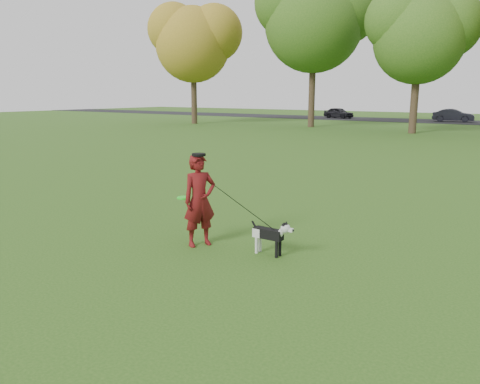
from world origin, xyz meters
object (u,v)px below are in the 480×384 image
Objects in this scene: dog at (271,233)px; car_mid at (453,115)px; man at (200,200)px; car_left at (339,113)px.

dog is 40.03m from car_mid.
man is 0.45× the size of car_mid.
dog is 42.77m from car_left.
dog is at bearing -51.72° from man.
car_mid is (-3.54, 39.99, -0.20)m from man.
dog is at bearing 179.80° from car_mid.
man reaches higher than dog.
car_mid is at bearing 31.97° from man.
car_mid is at bearing -74.27° from car_left.
man is 40.15m from car_mid.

